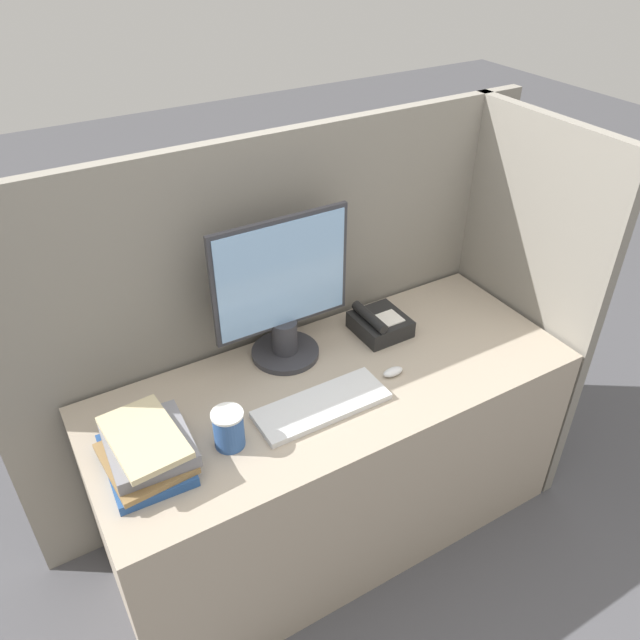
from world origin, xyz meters
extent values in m
plane|color=#4C4C51|center=(0.00, 0.00, 0.00)|extent=(12.00, 12.00, 0.00)
cube|color=gray|center=(0.00, 0.69, 0.73)|extent=(2.03, 0.04, 1.46)
cube|color=gray|center=(0.85, 0.36, 0.73)|extent=(0.04, 0.72, 1.46)
cube|color=tan|center=(0.00, 0.33, 0.36)|extent=(1.63, 0.66, 0.73)
cylinder|color=#333338|center=(-0.07, 0.54, 0.74)|extent=(0.24, 0.24, 0.02)
cylinder|color=#333338|center=(-0.07, 0.54, 0.81)|extent=(0.09, 0.09, 0.12)
cube|color=#333338|center=(-0.07, 0.54, 1.05)|extent=(0.48, 0.02, 0.40)
cube|color=#8CB7E5|center=(-0.07, 0.53, 1.05)|extent=(0.45, 0.01, 0.37)
cube|color=silver|center=(-0.10, 0.24, 0.74)|extent=(0.43, 0.16, 0.02)
ellipsoid|color=silver|center=(0.18, 0.26, 0.74)|extent=(0.07, 0.04, 0.03)
cylinder|color=#335999|center=(-0.41, 0.24, 0.79)|extent=(0.09, 0.09, 0.12)
cylinder|color=white|center=(-0.41, 0.24, 0.85)|extent=(0.09, 0.09, 0.01)
cube|color=#264C8C|center=(-0.65, 0.29, 0.74)|extent=(0.23, 0.31, 0.03)
cube|color=olive|center=(-0.65, 0.28, 0.77)|extent=(0.23, 0.27, 0.02)
cube|color=slate|center=(-0.63, 0.29, 0.80)|extent=(0.24, 0.26, 0.04)
cube|color=#C6B78C|center=(-0.64, 0.30, 0.83)|extent=(0.20, 0.30, 0.02)
cube|color=black|center=(0.29, 0.48, 0.76)|extent=(0.18, 0.19, 0.06)
cube|color=white|center=(0.31, 0.46, 0.79)|extent=(0.08, 0.08, 0.00)
cylinder|color=black|center=(0.24, 0.48, 0.81)|extent=(0.04, 0.18, 0.04)
camera|label=1|loc=(-0.84, -1.00, 2.08)|focal=35.00mm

